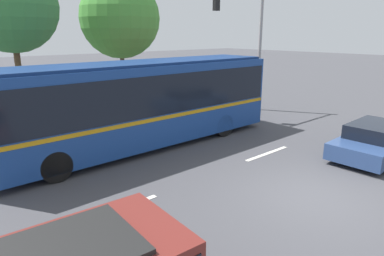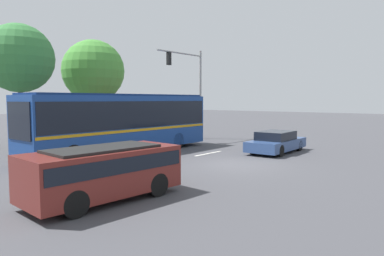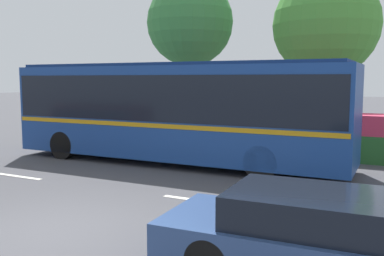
{
  "view_description": "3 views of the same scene",
  "coord_description": "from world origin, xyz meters",
  "px_view_note": "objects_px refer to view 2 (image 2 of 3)",
  "views": [
    {
      "loc": [
        -8.23,
        -4.3,
        4.44
      ],
      "look_at": [
        -0.42,
        4.8,
        1.08
      ],
      "focal_mm": 31.6,
      "sensor_mm": 36.0,
      "label": 1
    },
    {
      "loc": [
        -14.1,
        -9.02,
        3.09
      ],
      "look_at": [
        1.05,
        3.58,
        1.5
      ],
      "focal_mm": 33.01,
      "sensor_mm": 36.0,
      "label": 2
    },
    {
      "loc": [
        5.93,
        -5.9,
        2.87
      ],
      "look_at": [
        0.72,
        4.53,
        1.55
      ],
      "focal_mm": 40.24,
      "sensor_mm": 36.0,
      "label": 3
    }
  ],
  "objects_px": {
    "street_tree_left": "(19,58)",
    "street_tree_centre": "(93,71)",
    "sedan_foreground": "(276,142)",
    "traffic_light_pole": "(192,81)",
    "suv_left_lane": "(103,169)",
    "city_bus": "(123,120)"
  },
  "relations": [
    {
      "from": "sedan_foreground",
      "to": "traffic_light_pole",
      "type": "xyz_separation_m",
      "value": [
        1.84,
        8.01,
        3.87
      ]
    },
    {
      "from": "sedan_foreground",
      "to": "street_tree_left",
      "type": "bearing_deg",
      "value": 121.18
    },
    {
      "from": "street_tree_left",
      "to": "street_tree_centre",
      "type": "relative_size",
      "value": 1.01
    },
    {
      "from": "sedan_foreground",
      "to": "street_tree_left",
      "type": "relative_size",
      "value": 0.6
    },
    {
      "from": "traffic_light_pole",
      "to": "street_tree_centre",
      "type": "distance_m",
      "value": 7.82
    },
    {
      "from": "street_tree_centre",
      "to": "city_bus",
      "type": "bearing_deg",
      "value": -114.26
    },
    {
      "from": "sedan_foreground",
      "to": "street_tree_centre",
      "type": "height_order",
      "value": "street_tree_centre"
    },
    {
      "from": "suv_left_lane",
      "to": "street_tree_left",
      "type": "xyz_separation_m",
      "value": [
        3.77,
        13.67,
        4.68
      ]
    },
    {
      "from": "city_bus",
      "to": "suv_left_lane",
      "type": "relative_size",
      "value": 2.43
    },
    {
      "from": "city_bus",
      "to": "street_tree_left",
      "type": "distance_m",
      "value": 8.1
    },
    {
      "from": "street_tree_centre",
      "to": "traffic_light_pole",
      "type": "bearing_deg",
      "value": -56.97
    },
    {
      "from": "city_bus",
      "to": "street_tree_left",
      "type": "height_order",
      "value": "street_tree_left"
    },
    {
      "from": "suv_left_lane",
      "to": "traffic_light_pole",
      "type": "relative_size",
      "value": 0.71
    },
    {
      "from": "sedan_foreground",
      "to": "traffic_light_pole",
      "type": "height_order",
      "value": "traffic_light_pole"
    },
    {
      "from": "suv_left_lane",
      "to": "street_tree_centre",
      "type": "relative_size",
      "value": 0.63
    },
    {
      "from": "street_tree_centre",
      "to": "suv_left_lane",
      "type": "bearing_deg",
      "value": -124.01
    },
    {
      "from": "sedan_foreground",
      "to": "street_tree_left",
      "type": "distance_m",
      "value": 16.64
    },
    {
      "from": "suv_left_lane",
      "to": "traffic_light_pole",
      "type": "height_order",
      "value": "traffic_light_pole"
    },
    {
      "from": "city_bus",
      "to": "street_tree_left",
      "type": "relative_size",
      "value": 1.51
    },
    {
      "from": "street_tree_left",
      "to": "street_tree_centre",
      "type": "distance_m",
      "value": 6.47
    },
    {
      "from": "city_bus",
      "to": "street_tree_left",
      "type": "xyz_separation_m",
      "value": [
        -2.75,
        6.65,
        3.72
      ]
    },
    {
      "from": "street_tree_left",
      "to": "traffic_light_pole",
      "type": "bearing_deg",
      "value": -26.31
    }
  ]
}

